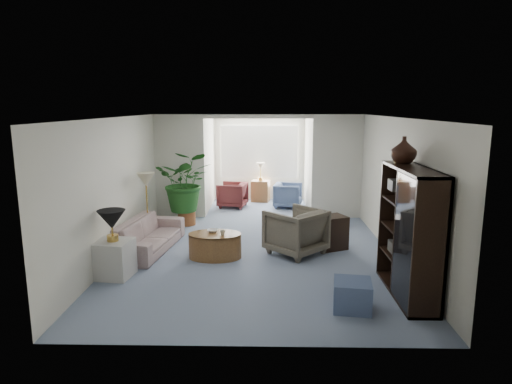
{
  "coord_description": "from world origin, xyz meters",
  "views": [
    {
      "loc": [
        0.17,
        -7.67,
        2.7
      ],
      "look_at": [
        0.0,
        0.6,
        1.1
      ],
      "focal_mm": 31.38,
      "sensor_mm": 36.0,
      "label": 1
    }
  ],
  "objects_px": {
    "coffee_cup": "(223,233)",
    "sunroom_table": "(260,191)",
    "coffee_table": "(215,246)",
    "sunroom_chair_blue": "(288,195)",
    "coffee_bowl": "(213,231)",
    "wingback_chair": "(296,231)",
    "framed_picture": "(400,166)",
    "sunroom_chair_maroon": "(232,195)",
    "floor_lamp": "(146,180)",
    "entertainment_cabinet": "(409,232)",
    "cabinet_urn": "(404,150)",
    "ottoman": "(352,295)",
    "sofa": "(148,235)",
    "plant_pot": "(187,218)",
    "end_table": "(114,259)",
    "table_lamp": "(112,220)",
    "side_table_dark": "(331,232)"
  },
  "relations": [
    {
      "from": "end_table",
      "to": "sunroom_chair_blue",
      "type": "height_order",
      "value": "sunroom_chair_blue"
    },
    {
      "from": "coffee_bowl",
      "to": "sunroom_chair_blue",
      "type": "xyz_separation_m",
      "value": [
        1.57,
        4.01,
        -0.15
      ]
    },
    {
      "from": "plant_pot",
      "to": "sunroom_chair_maroon",
      "type": "height_order",
      "value": "sunroom_chair_maroon"
    },
    {
      "from": "coffee_bowl",
      "to": "sunroom_table",
      "type": "distance_m",
      "value": 4.83
    },
    {
      "from": "sofa",
      "to": "coffee_table",
      "type": "bearing_deg",
      "value": -99.93
    },
    {
      "from": "sofa",
      "to": "framed_picture",
      "type": "bearing_deg",
      "value": -89.45
    },
    {
      "from": "floor_lamp",
      "to": "coffee_cup",
      "type": "xyz_separation_m",
      "value": [
        1.63,
        -1.14,
        -0.75
      ]
    },
    {
      "from": "coffee_cup",
      "to": "framed_picture",
      "type": "bearing_deg",
      "value": -0.46
    },
    {
      "from": "end_table",
      "to": "sunroom_chair_blue",
      "type": "bearing_deg",
      "value": 59.07
    },
    {
      "from": "entertainment_cabinet",
      "to": "floor_lamp",
      "type": "bearing_deg",
      "value": 150.0
    },
    {
      "from": "table_lamp",
      "to": "sunroom_chair_maroon",
      "type": "xyz_separation_m",
      "value": [
        1.53,
        5.05,
        -0.61
      ]
    },
    {
      "from": "floor_lamp",
      "to": "coffee_bowl",
      "type": "bearing_deg",
      "value": -33.38
    },
    {
      "from": "sofa",
      "to": "floor_lamp",
      "type": "height_order",
      "value": "floor_lamp"
    },
    {
      "from": "coffee_table",
      "to": "end_table",
      "type": "bearing_deg",
      "value": -148.03
    },
    {
      "from": "coffee_bowl",
      "to": "plant_pot",
      "type": "bearing_deg",
      "value": 111.51
    },
    {
      "from": "coffee_cup",
      "to": "ottoman",
      "type": "relative_size",
      "value": 0.2
    },
    {
      "from": "side_table_dark",
      "to": "coffee_cup",
      "type": "bearing_deg",
      "value": -161.57
    },
    {
      "from": "plant_pot",
      "to": "sunroom_table",
      "type": "bearing_deg",
      "value": 57.25
    },
    {
      "from": "sofa",
      "to": "cabinet_urn",
      "type": "bearing_deg",
      "value": -101.18
    },
    {
      "from": "sunroom_chair_maroon",
      "to": "floor_lamp",
      "type": "bearing_deg",
      "value": -15.33
    },
    {
      "from": "ottoman",
      "to": "sunroom_chair_blue",
      "type": "relative_size",
      "value": 0.69
    },
    {
      "from": "framed_picture",
      "to": "coffee_bowl",
      "type": "distance_m",
      "value": 3.47
    },
    {
      "from": "table_lamp",
      "to": "coffee_table",
      "type": "distance_m",
      "value": 1.92
    },
    {
      "from": "sofa",
      "to": "coffee_bowl",
      "type": "bearing_deg",
      "value": -96.36
    },
    {
      "from": "coffee_table",
      "to": "ottoman",
      "type": "bearing_deg",
      "value": -44.4
    },
    {
      "from": "end_table",
      "to": "ottoman",
      "type": "distance_m",
      "value": 3.75
    },
    {
      "from": "coffee_table",
      "to": "sunroom_table",
      "type": "distance_m",
      "value": 4.92
    },
    {
      "from": "framed_picture",
      "to": "table_lamp",
      "type": "relative_size",
      "value": 1.14
    },
    {
      "from": "sofa",
      "to": "entertainment_cabinet",
      "type": "height_order",
      "value": "entertainment_cabinet"
    },
    {
      "from": "coffee_cup",
      "to": "cabinet_urn",
      "type": "relative_size",
      "value": 0.25
    },
    {
      "from": "framed_picture",
      "to": "sunroom_chair_maroon",
      "type": "bearing_deg",
      "value": 126.85
    },
    {
      "from": "framed_picture",
      "to": "cabinet_urn",
      "type": "height_order",
      "value": "cabinet_urn"
    },
    {
      "from": "entertainment_cabinet",
      "to": "coffee_bowl",
      "type": "bearing_deg",
      "value": 151.7
    },
    {
      "from": "wingback_chair",
      "to": "sunroom_chair_blue",
      "type": "bearing_deg",
      "value": -135.15
    },
    {
      "from": "coffee_cup",
      "to": "sunroom_table",
      "type": "distance_m",
      "value": 5.0
    },
    {
      "from": "coffee_bowl",
      "to": "plant_pot",
      "type": "height_order",
      "value": "coffee_bowl"
    },
    {
      "from": "wingback_chair",
      "to": "entertainment_cabinet",
      "type": "bearing_deg",
      "value": 85.37
    },
    {
      "from": "coffee_cup",
      "to": "wingback_chair",
      "type": "relative_size",
      "value": 0.11
    },
    {
      "from": "ottoman",
      "to": "end_table",
      "type": "bearing_deg",
      "value": 163.09
    },
    {
      "from": "coffee_table",
      "to": "ottoman",
      "type": "relative_size",
      "value": 1.92
    },
    {
      "from": "ottoman",
      "to": "sunroom_table",
      "type": "distance_m",
      "value": 7.02
    },
    {
      "from": "entertainment_cabinet",
      "to": "wingback_chair",
      "type": "bearing_deg",
      "value": 129.78
    },
    {
      "from": "framed_picture",
      "to": "wingback_chair",
      "type": "distance_m",
      "value": 2.18
    },
    {
      "from": "coffee_table",
      "to": "sunroom_chair_blue",
      "type": "height_order",
      "value": "sunroom_chair_blue"
    },
    {
      "from": "coffee_cup",
      "to": "ottoman",
      "type": "distance_m",
      "value": 2.75
    },
    {
      "from": "coffee_cup",
      "to": "sunroom_chair_blue",
      "type": "distance_m",
      "value": 4.43
    },
    {
      "from": "sunroom_chair_maroon",
      "to": "sunroom_chair_blue",
      "type": "bearing_deg",
      "value": 100.65
    },
    {
      "from": "coffee_table",
      "to": "sunroom_chair_maroon",
      "type": "height_order",
      "value": "sunroom_chair_maroon"
    },
    {
      "from": "framed_picture",
      "to": "table_lamp",
      "type": "bearing_deg",
      "value": -170.11
    },
    {
      "from": "coffee_table",
      "to": "coffee_bowl",
      "type": "height_order",
      "value": "coffee_bowl"
    }
  ]
}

